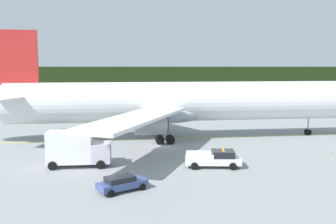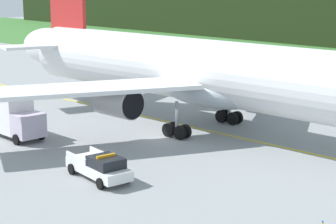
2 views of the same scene
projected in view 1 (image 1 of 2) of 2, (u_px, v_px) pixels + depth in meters
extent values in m
plane|color=gray|center=(162.00, 146.00, 47.30)|extent=(320.00, 320.00, 0.00)
cube|color=#396F2F|center=(149.00, 105.00, 98.43)|extent=(320.00, 44.18, 0.04)
cube|color=black|center=(147.00, 82.00, 119.99)|extent=(288.00, 4.84, 10.33)
cube|color=yellow|center=(186.00, 138.00, 52.59)|extent=(79.84, 3.72, 0.01)
cylinder|color=silver|center=(186.00, 101.00, 51.91)|extent=(50.13, 7.77, 5.64)
ellipsoid|color=#ACB7BF|center=(169.00, 112.00, 51.79)|extent=(11.45, 6.39, 3.10)
cube|color=silver|center=(131.00, 100.00, 62.11)|extent=(14.40, 20.17, 0.35)
cylinder|color=#A5A5A5|center=(143.00, 108.00, 59.69)|extent=(3.88, 2.65, 2.49)
cylinder|color=black|center=(154.00, 108.00, 59.94)|extent=(0.22, 2.29, 2.29)
cube|color=silver|center=(136.00, 118.00, 39.94)|extent=(13.05, 20.57, 0.35)
cylinder|color=#A5A5A5|center=(151.00, 124.00, 43.13)|extent=(3.88, 2.65, 2.49)
cylinder|color=black|center=(167.00, 124.00, 43.38)|extent=(0.22, 2.29, 2.29)
cube|color=red|center=(16.00, 63.00, 48.25)|extent=(5.79, 0.69, 8.73)
cube|color=silver|center=(21.00, 94.00, 52.54)|extent=(5.46, 7.93, 0.28)
cube|color=silver|center=(5.00, 99.00, 44.96)|extent=(4.95, 7.87, 0.28)
cylinder|color=gray|center=(308.00, 124.00, 54.80)|extent=(0.20, 0.20, 2.59)
cylinder|color=black|center=(307.00, 132.00, 55.22)|extent=(0.91, 0.26, 0.90)
cylinder|color=black|center=(309.00, 132.00, 54.71)|extent=(0.91, 0.26, 0.90)
cylinder|color=gray|center=(159.00, 122.00, 55.51)|extent=(0.28, 0.28, 2.59)
cylinder|color=black|center=(164.00, 131.00, 55.42)|extent=(1.21, 0.35, 1.20)
cylinder|color=black|center=(163.00, 130.00, 56.11)|extent=(1.21, 0.35, 1.20)
cylinder|color=black|center=(155.00, 131.00, 55.24)|extent=(1.21, 0.35, 1.20)
cylinder|color=black|center=(155.00, 130.00, 55.93)|extent=(1.21, 0.35, 1.20)
cylinder|color=gray|center=(165.00, 130.00, 48.30)|extent=(0.28, 0.28, 2.59)
cylinder|color=black|center=(170.00, 139.00, 48.90)|extent=(1.21, 0.35, 1.20)
cylinder|color=black|center=(170.00, 140.00, 48.21)|extent=(1.21, 0.35, 1.20)
cylinder|color=black|center=(160.00, 139.00, 48.72)|extent=(1.21, 0.35, 1.20)
cylinder|color=black|center=(160.00, 140.00, 48.03)|extent=(1.21, 0.35, 1.20)
cube|color=white|center=(213.00, 160.00, 37.35)|extent=(5.90, 2.66, 0.70)
cube|color=black|center=(223.00, 154.00, 37.24)|extent=(2.48, 2.11, 0.70)
cube|color=white|center=(199.00, 153.00, 38.27)|extent=(2.73, 0.41, 0.45)
cube|color=white|center=(200.00, 157.00, 36.37)|extent=(2.73, 0.41, 0.45)
cube|color=orange|center=(223.00, 150.00, 37.18)|extent=(0.36, 1.43, 0.16)
cylinder|color=black|center=(230.00, 161.00, 38.36)|extent=(0.78, 0.33, 0.76)
cylinder|color=black|center=(233.00, 166.00, 36.32)|extent=(0.78, 0.33, 0.76)
cylinder|color=black|center=(194.00, 161.00, 38.47)|extent=(0.78, 0.33, 0.76)
cylinder|color=black|center=(195.00, 166.00, 36.43)|extent=(0.78, 0.33, 0.76)
cube|color=silver|center=(101.00, 152.00, 37.80)|extent=(1.92, 2.42, 2.00)
cube|color=white|center=(70.00, 147.00, 37.41)|extent=(4.57, 2.45, 3.31)
cylinder|color=#99999E|center=(79.00, 163.00, 37.72)|extent=(0.77, 0.11, 1.04)
cylinder|color=#99999E|center=(62.00, 163.00, 37.54)|extent=(0.77, 0.11, 1.04)
cylinder|color=black|center=(103.00, 159.00, 39.11)|extent=(0.90, 0.27, 0.90)
cylinder|color=black|center=(101.00, 165.00, 36.75)|extent=(0.90, 0.27, 0.90)
cylinder|color=black|center=(57.00, 160.00, 38.65)|extent=(0.90, 0.27, 0.90)
cylinder|color=black|center=(52.00, 166.00, 36.28)|extent=(0.90, 0.27, 0.90)
cube|color=#3B4C85|center=(122.00, 184.00, 30.26)|extent=(4.45, 3.53, 0.55)
cube|color=black|center=(120.00, 179.00, 30.08)|extent=(2.76, 2.46, 0.45)
cylinder|color=black|center=(132.00, 181.00, 31.82)|extent=(0.61, 0.45, 0.60)
cylinder|color=black|center=(142.00, 187.00, 30.38)|extent=(0.61, 0.45, 0.60)
cylinder|color=black|center=(102.00, 188.00, 30.21)|extent=(0.61, 0.45, 0.60)
cylinder|color=black|center=(111.00, 194.00, 28.76)|extent=(0.61, 0.45, 0.60)
cylinder|color=yellow|center=(332.00, 154.00, 42.60)|extent=(0.10, 0.10, 0.25)
sphere|color=blue|center=(332.00, 152.00, 42.57)|extent=(0.12, 0.12, 0.12)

